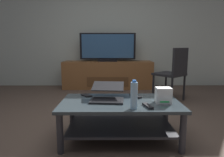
{
  "coord_description": "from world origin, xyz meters",
  "views": [
    {
      "loc": [
        0.04,
        -2.24,
        0.97
      ],
      "look_at": [
        0.05,
        0.19,
        0.56
      ],
      "focal_mm": 31.54,
      "sensor_mm": 36.0,
      "label": 1
    }
  ],
  "objects_px": {
    "media_cabinet": "(108,75)",
    "water_bottle_near": "(134,95)",
    "coffee_table": "(120,113)",
    "router_box": "(163,95)",
    "television": "(108,48)",
    "laptop": "(107,94)",
    "tv_remote": "(136,96)",
    "cell_phone": "(86,95)",
    "soundbar_remote": "(148,106)",
    "dining_chair": "(173,71)"
  },
  "relations": [
    {
      "from": "coffee_table",
      "to": "dining_chair",
      "type": "relative_size",
      "value": 1.29
    },
    {
      "from": "soundbar_remote",
      "to": "television",
      "type": "bearing_deg",
      "value": 84.75
    },
    {
      "from": "laptop",
      "to": "router_box",
      "type": "xyz_separation_m",
      "value": [
        0.55,
        -0.12,
        0.02
      ]
    },
    {
      "from": "media_cabinet",
      "to": "tv_remote",
      "type": "relative_size",
      "value": 12.5
    },
    {
      "from": "media_cabinet",
      "to": "television",
      "type": "bearing_deg",
      "value": -90.0
    },
    {
      "from": "coffee_table",
      "to": "laptop",
      "type": "height_order",
      "value": "laptop"
    },
    {
      "from": "media_cabinet",
      "to": "tv_remote",
      "type": "bearing_deg",
      "value": -81.75
    },
    {
      "from": "coffee_table",
      "to": "water_bottle_near",
      "type": "relative_size",
      "value": 4.57
    },
    {
      "from": "cell_phone",
      "to": "router_box",
      "type": "bearing_deg",
      "value": -56.75
    },
    {
      "from": "laptop",
      "to": "router_box",
      "type": "relative_size",
      "value": 2.54
    },
    {
      "from": "soundbar_remote",
      "to": "dining_chair",
      "type": "bearing_deg",
      "value": 51.44
    },
    {
      "from": "soundbar_remote",
      "to": "tv_remote",
      "type": "bearing_deg",
      "value": 86.86
    },
    {
      "from": "tv_remote",
      "to": "television",
      "type": "bearing_deg",
      "value": 66.15
    },
    {
      "from": "dining_chair",
      "to": "router_box",
      "type": "relative_size",
      "value": 6.0
    },
    {
      "from": "laptop",
      "to": "water_bottle_near",
      "type": "relative_size",
      "value": 1.5
    },
    {
      "from": "laptop",
      "to": "water_bottle_near",
      "type": "xyz_separation_m",
      "value": [
        0.24,
        -0.3,
        0.07
      ]
    },
    {
      "from": "coffee_table",
      "to": "tv_remote",
      "type": "xyz_separation_m",
      "value": [
        0.18,
        0.17,
        0.13
      ]
    },
    {
      "from": "dining_chair",
      "to": "cell_phone",
      "type": "height_order",
      "value": "dining_chair"
    },
    {
      "from": "television",
      "to": "laptop",
      "type": "xyz_separation_m",
      "value": [
        0.03,
        -2.45,
        -0.45
      ]
    },
    {
      "from": "media_cabinet",
      "to": "cell_phone",
      "type": "height_order",
      "value": "media_cabinet"
    },
    {
      "from": "soundbar_remote",
      "to": "cell_phone",
      "type": "bearing_deg",
      "value": 132.37
    },
    {
      "from": "laptop",
      "to": "tv_remote",
      "type": "xyz_separation_m",
      "value": [
        0.31,
        0.11,
        -0.05
      ]
    },
    {
      "from": "media_cabinet",
      "to": "dining_chair",
      "type": "bearing_deg",
      "value": -44.18
    },
    {
      "from": "laptop",
      "to": "coffee_table",
      "type": "bearing_deg",
      "value": -23.5
    },
    {
      "from": "router_box",
      "to": "water_bottle_near",
      "type": "bearing_deg",
      "value": -149.92
    },
    {
      "from": "television",
      "to": "soundbar_remote",
      "type": "bearing_deg",
      "value": -81.36
    },
    {
      "from": "dining_chair",
      "to": "cell_phone",
      "type": "bearing_deg",
      "value": -138.59
    },
    {
      "from": "laptop",
      "to": "cell_phone",
      "type": "height_order",
      "value": "laptop"
    },
    {
      "from": "water_bottle_near",
      "to": "soundbar_remote",
      "type": "xyz_separation_m",
      "value": [
        0.13,
        0.05,
        -0.11
      ]
    },
    {
      "from": "media_cabinet",
      "to": "cell_phone",
      "type": "xyz_separation_m",
      "value": [
        -0.21,
        -2.3,
        0.11
      ]
    },
    {
      "from": "cell_phone",
      "to": "soundbar_remote",
      "type": "height_order",
      "value": "soundbar_remote"
    },
    {
      "from": "dining_chair",
      "to": "laptop",
      "type": "height_order",
      "value": "dining_chair"
    },
    {
      "from": "media_cabinet",
      "to": "water_bottle_near",
      "type": "xyz_separation_m",
      "value": [
        0.27,
        -2.77,
        0.23
      ]
    },
    {
      "from": "router_box",
      "to": "water_bottle_near",
      "type": "relative_size",
      "value": 0.59
    },
    {
      "from": "water_bottle_near",
      "to": "cell_phone",
      "type": "xyz_separation_m",
      "value": [
        -0.48,
        0.46,
        -0.12
      ]
    },
    {
      "from": "tv_remote",
      "to": "coffee_table",
      "type": "bearing_deg",
      "value": -168.95
    },
    {
      "from": "cell_phone",
      "to": "soundbar_remote",
      "type": "distance_m",
      "value": 0.74
    },
    {
      "from": "cell_phone",
      "to": "water_bottle_near",
      "type": "bearing_deg",
      "value": -80.97
    },
    {
      "from": "dining_chair",
      "to": "soundbar_remote",
      "type": "relative_size",
      "value": 5.79
    },
    {
      "from": "television",
      "to": "router_box",
      "type": "bearing_deg",
      "value": -77.17
    },
    {
      "from": "laptop",
      "to": "router_box",
      "type": "bearing_deg",
      "value": -11.87
    },
    {
      "from": "coffee_table",
      "to": "cell_phone",
      "type": "distance_m",
      "value": 0.45
    },
    {
      "from": "coffee_table",
      "to": "television",
      "type": "relative_size",
      "value": 0.97
    },
    {
      "from": "television",
      "to": "dining_chair",
      "type": "height_order",
      "value": "television"
    },
    {
      "from": "router_box",
      "to": "tv_remote",
      "type": "height_order",
      "value": "router_box"
    },
    {
      "from": "media_cabinet",
      "to": "laptop",
      "type": "distance_m",
      "value": 2.48
    },
    {
      "from": "television",
      "to": "soundbar_remote",
      "type": "relative_size",
      "value": 7.74
    },
    {
      "from": "laptop",
      "to": "tv_remote",
      "type": "height_order",
      "value": "laptop"
    },
    {
      "from": "coffee_table",
      "to": "television",
      "type": "xyz_separation_m",
      "value": [
        -0.16,
        2.51,
        0.63
      ]
    },
    {
      "from": "router_box",
      "to": "television",
      "type": "bearing_deg",
      "value": 102.83
    }
  ]
}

